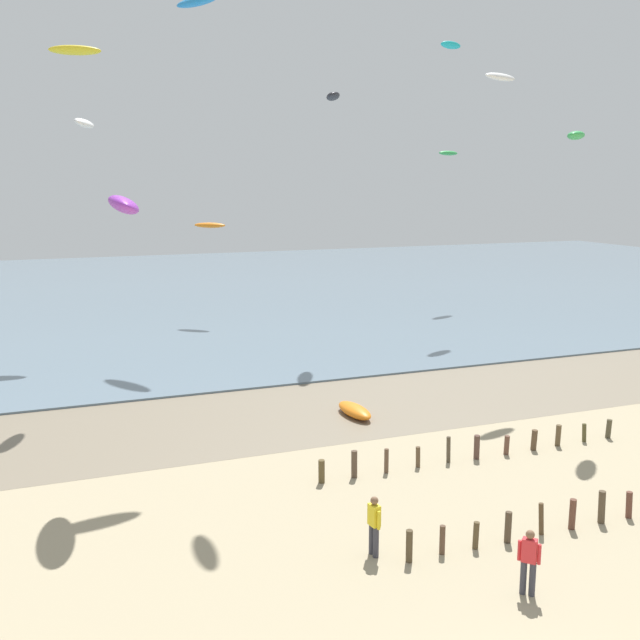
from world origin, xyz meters
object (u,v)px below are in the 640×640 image
(kite_aloft_0, at_px, (75,50))
(kite_aloft_10, at_px, (451,45))
(kite_aloft_2, at_px, (123,205))
(kite_aloft_7, at_px, (576,135))
(person_far_down_beach, at_px, (374,524))
(kite_aloft_8, at_px, (84,123))
(kite_aloft_12, at_px, (197,1))
(kite_aloft_4, at_px, (448,153))
(kite_aloft_6, at_px, (500,77))
(person_left_flank, at_px, (529,560))
(grounded_kite, at_px, (355,410))
(kite_aloft_9, at_px, (333,96))
(kite_aloft_11, at_px, (210,225))

(kite_aloft_0, height_order, kite_aloft_10, kite_aloft_10)
(kite_aloft_2, xyz_separation_m, kite_aloft_7, (18.62, 0.17, 2.67))
(person_far_down_beach, height_order, kite_aloft_7, kite_aloft_7)
(kite_aloft_8, distance_m, kite_aloft_12, 15.41)
(kite_aloft_2, bearing_deg, person_far_down_beach, 33.80)
(kite_aloft_4, xyz_separation_m, kite_aloft_7, (-10.54, -27.89, -0.41))
(kite_aloft_6, distance_m, kite_aloft_8, 19.89)
(person_left_flank, bearing_deg, kite_aloft_12, 91.03)
(grounded_kite, height_order, kite_aloft_10, kite_aloft_10)
(person_far_down_beach, bearing_deg, kite_aloft_4, 56.95)
(kite_aloft_2, bearing_deg, kite_aloft_7, 93.12)
(kite_aloft_4, relative_size, kite_aloft_7, 1.11)
(kite_aloft_7, bearing_deg, kite_aloft_0, -95.13)
(kite_aloft_9, bearing_deg, kite_aloft_2, 165.13)
(grounded_kite, xyz_separation_m, kite_aloft_12, (-2.38, 18.73, 20.62))
(kite_aloft_10, bearing_deg, kite_aloft_2, -165.85)
(grounded_kite, height_order, kite_aloft_0, kite_aloft_0)
(person_far_down_beach, distance_m, kite_aloft_9, 30.56)
(kite_aloft_8, xyz_separation_m, kite_aloft_10, (25.39, 10.39, 6.69))
(kite_aloft_4, height_order, kite_aloft_8, kite_aloft_8)
(kite_aloft_4, relative_size, kite_aloft_6, 1.06)
(kite_aloft_4, xyz_separation_m, kite_aloft_6, (-10.34, -21.94, 2.70))
(kite_aloft_2, height_order, kite_aloft_12, kite_aloft_12)
(person_far_down_beach, bearing_deg, kite_aloft_8, 105.89)
(kite_aloft_6, distance_m, kite_aloft_12, 20.04)
(kite_aloft_4, bearing_deg, kite_aloft_12, 173.98)
(person_left_flank, distance_m, kite_aloft_12, 38.88)
(grounded_kite, relative_size, kite_aloft_9, 1.00)
(kite_aloft_10, bearing_deg, kite_aloft_6, -138.56)
(kite_aloft_11, bearing_deg, kite_aloft_2, 110.77)
(kite_aloft_2, distance_m, kite_aloft_10, 34.41)
(kite_aloft_0, bearing_deg, kite_aloft_2, 101.16)
(kite_aloft_2, bearing_deg, kite_aloft_8, -175.66)
(kite_aloft_4, height_order, kite_aloft_6, kite_aloft_6)
(person_far_down_beach, relative_size, kite_aloft_9, 0.68)
(grounded_kite, relative_size, kite_aloft_11, 1.04)
(person_left_flank, xyz_separation_m, grounded_kite, (1.78, 14.62, -0.66))
(kite_aloft_9, distance_m, kite_aloft_12, 10.25)
(person_left_flank, height_order, kite_aloft_11, kite_aloft_11)
(kite_aloft_6, height_order, kite_aloft_12, kite_aloft_12)
(kite_aloft_8, distance_m, kite_aloft_10, 28.23)
(kite_aloft_2, relative_size, kite_aloft_6, 1.48)
(kite_aloft_2, xyz_separation_m, kite_aloft_8, (-0.33, 10.93, 3.41))
(kite_aloft_9, bearing_deg, kite_aloft_7, -140.02)
(kite_aloft_9, bearing_deg, kite_aloft_8, 137.44)
(grounded_kite, bearing_deg, kite_aloft_10, -43.10)
(person_left_flank, bearing_deg, kite_aloft_4, 62.03)
(kite_aloft_12, bearing_deg, kite_aloft_8, 114.28)
(kite_aloft_7, distance_m, kite_aloft_11, 29.01)
(kite_aloft_7, bearing_deg, kite_aloft_10, -149.77)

